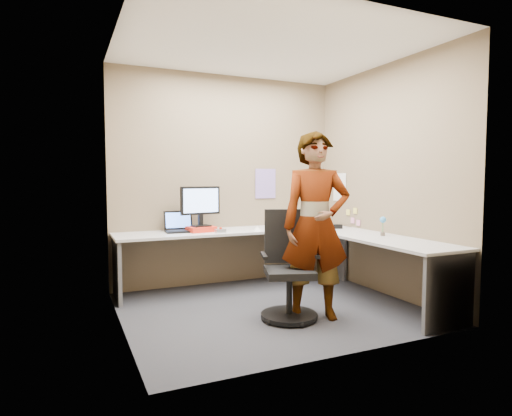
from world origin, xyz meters
name	(u,v)px	position (x,y,z in m)	size (l,w,h in m)	color
ground	(271,309)	(0.00, 0.00, 0.00)	(3.00, 3.00, 0.00)	#2A2A30
wall_back	(227,180)	(0.00, 1.30, 1.35)	(3.00, 3.00, 0.00)	brown
wall_right	(385,180)	(1.50, 0.00, 1.35)	(2.70, 2.70, 0.00)	brown
wall_left	(120,181)	(-1.50, 0.00, 1.35)	(2.70, 2.70, 0.00)	brown
ceiling	(271,47)	(0.00, 0.00, 2.70)	(3.00, 3.00, 0.00)	white
desk	(290,245)	(0.44, 0.39, 0.59)	(2.98, 2.58, 0.73)	#B5B5B5
paper_ream	(201,229)	(-0.46, 0.96, 0.76)	(0.32, 0.23, 0.06)	red
monitor	(200,203)	(-0.46, 0.98, 1.08)	(0.51, 0.18, 0.48)	black
laptop	(179,226)	(-0.70, 1.08, 0.79)	(0.36, 0.30, 0.25)	black
trackball_mouse	(220,231)	(-0.29, 0.76, 0.76)	(0.12, 0.08, 0.07)	#B7B7BC
origami	(257,229)	(0.18, 0.75, 0.76)	(0.10, 0.10, 0.06)	white
stapler	(336,227)	(1.20, 0.55, 0.76)	(0.15, 0.04, 0.06)	black
flower	(383,223)	(1.29, -0.22, 0.87)	(0.07, 0.07, 0.22)	brown
calendar_purple	(265,184)	(0.55, 1.29, 1.30)	(0.30, 0.01, 0.40)	#846BB7
calendar_white	(340,187)	(1.49, 0.90, 1.25)	(0.01, 0.28, 0.38)	white
sticky_note_a	(355,211)	(1.49, 0.55, 0.95)	(0.01, 0.07, 0.07)	#F2E059
sticky_note_b	(353,220)	(1.49, 0.60, 0.82)	(0.01, 0.07, 0.07)	pink
sticky_note_c	(358,223)	(1.49, 0.48, 0.80)	(0.01, 0.07, 0.07)	pink
sticky_note_d	(348,212)	(1.49, 0.70, 0.92)	(0.01, 0.07, 0.07)	#F2E059
office_chair	(288,275)	(0.03, -0.32, 0.43)	(0.60, 0.59, 1.04)	black
person	(316,226)	(0.27, -0.44, 0.91)	(0.67, 0.44, 1.82)	#999399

